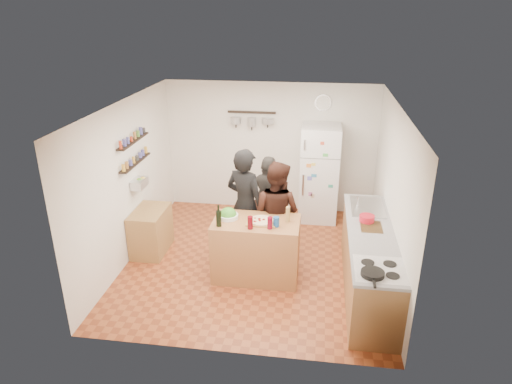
# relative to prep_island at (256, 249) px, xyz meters

# --- Properties ---
(room_shell) EXTENTS (4.20, 4.20, 4.20)m
(room_shell) POSITION_rel_prep_island_xyz_m (-0.08, 0.81, 0.79)
(room_shell) COLOR brown
(room_shell) RESTS_ON ground
(prep_island) EXTENTS (1.25, 0.72, 0.91)m
(prep_island) POSITION_rel_prep_island_xyz_m (0.00, 0.00, 0.00)
(prep_island) COLOR olive
(prep_island) RESTS_ON floor
(pizza_board) EXTENTS (0.42, 0.34, 0.02)m
(pizza_board) POSITION_rel_prep_island_xyz_m (0.08, -0.02, 0.47)
(pizza_board) COLOR olive
(pizza_board) RESTS_ON prep_island
(pizza) EXTENTS (0.34, 0.34, 0.02)m
(pizza) POSITION_rel_prep_island_xyz_m (0.08, -0.02, 0.48)
(pizza) COLOR #D3B78B
(pizza) RESTS_ON pizza_board
(salad_bowl) EXTENTS (0.29, 0.29, 0.06)m
(salad_bowl) POSITION_rel_prep_island_xyz_m (-0.42, 0.05, 0.48)
(salad_bowl) COLOR silver
(salad_bowl) RESTS_ON prep_island
(wine_bottle) EXTENTS (0.08, 0.08, 0.23)m
(wine_bottle) POSITION_rel_prep_island_xyz_m (-0.50, -0.22, 0.57)
(wine_bottle) COLOR black
(wine_bottle) RESTS_ON prep_island
(wine_glass_near) EXTENTS (0.08, 0.08, 0.19)m
(wine_glass_near) POSITION_rel_prep_island_xyz_m (-0.05, -0.24, 0.55)
(wine_glass_near) COLOR #52070E
(wine_glass_near) RESTS_ON prep_island
(wine_glass_far) EXTENTS (0.07, 0.07, 0.17)m
(wine_glass_far) POSITION_rel_prep_island_xyz_m (0.22, -0.20, 0.54)
(wine_glass_far) COLOR #5B0719
(wine_glass_far) RESTS_ON prep_island
(pepper_mill) EXTENTS (0.06, 0.06, 0.20)m
(pepper_mill) POSITION_rel_prep_island_xyz_m (0.45, 0.05, 0.55)
(pepper_mill) COLOR olive
(pepper_mill) RESTS_ON prep_island
(salt_canister) EXTENTS (0.09, 0.09, 0.14)m
(salt_canister) POSITION_rel_prep_island_xyz_m (0.30, -0.12, 0.53)
(salt_canister) COLOR navy
(salt_canister) RESTS_ON prep_island
(person_left) EXTENTS (0.79, 0.69, 1.83)m
(person_left) POSITION_rel_prep_island_xyz_m (-0.25, 0.54, 0.46)
(person_left) COLOR black
(person_left) RESTS_ON floor
(person_center) EXTENTS (0.98, 0.89, 1.66)m
(person_center) POSITION_rel_prep_island_xyz_m (0.24, 0.51, 0.37)
(person_center) COLOR black
(person_center) RESTS_ON floor
(person_back) EXTENTS (0.99, 0.70, 1.56)m
(person_back) POSITION_rel_prep_island_xyz_m (0.06, 1.02, 0.32)
(person_back) COLOR #2E2B28
(person_back) RESTS_ON floor
(counter_run) EXTENTS (0.63, 2.63, 0.90)m
(counter_run) POSITION_rel_prep_island_xyz_m (1.62, -0.13, -0.01)
(counter_run) COLOR #9E7042
(counter_run) RESTS_ON floor
(stove_top) EXTENTS (0.60, 0.62, 0.02)m
(stove_top) POSITION_rel_prep_island_xyz_m (1.62, -1.08, 0.46)
(stove_top) COLOR white
(stove_top) RESTS_ON counter_run
(skillet) EXTENTS (0.27, 0.27, 0.05)m
(skillet) POSITION_rel_prep_island_xyz_m (1.52, -1.23, 0.49)
(skillet) COLOR black
(skillet) RESTS_ON stove_top
(sink) EXTENTS (0.50, 0.80, 0.03)m
(sink) POSITION_rel_prep_island_xyz_m (1.62, 0.72, 0.46)
(sink) COLOR silver
(sink) RESTS_ON counter_run
(cutting_board) EXTENTS (0.30, 0.40, 0.02)m
(cutting_board) POSITION_rel_prep_island_xyz_m (1.62, 0.04, 0.46)
(cutting_board) COLOR brown
(cutting_board) RESTS_ON counter_run
(red_bowl) EXTENTS (0.22, 0.22, 0.09)m
(red_bowl) POSITION_rel_prep_island_xyz_m (1.57, 0.20, 0.51)
(red_bowl) COLOR #B41425
(red_bowl) RESTS_ON counter_run
(fridge) EXTENTS (0.70, 0.68, 1.80)m
(fridge) POSITION_rel_prep_island_xyz_m (0.87, 2.17, 0.45)
(fridge) COLOR white
(fridge) RESTS_ON floor
(wall_clock) EXTENTS (0.30, 0.03, 0.30)m
(wall_clock) POSITION_rel_prep_island_xyz_m (0.87, 2.50, 1.69)
(wall_clock) COLOR silver
(wall_clock) RESTS_ON back_wall
(spice_shelf_lower) EXTENTS (0.12, 1.00, 0.02)m
(spice_shelf_lower) POSITION_rel_prep_island_xyz_m (-2.01, 0.62, 1.04)
(spice_shelf_lower) COLOR black
(spice_shelf_lower) RESTS_ON left_wall
(spice_shelf_upper) EXTENTS (0.12, 1.00, 0.02)m
(spice_shelf_upper) POSITION_rel_prep_island_xyz_m (-2.01, 0.62, 1.40)
(spice_shelf_upper) COLOR black
(spice_shelf_upper) RESTS_ON left_wall
(produce_basket) EXTENTS (0.18, 0.35, 0.14)m
(produce_basket) POSITION_rel_prep_island_xyz_m (-1.98, 0.62, 0.69)
(produce_basket) COLOR silver
(produce_basket) RESTS_ON left_wall
(side_table) EXTENTS (0.50, 0.80, 0.73)m
(side_table) POSITION_rel_prep_island_xyz_m (-1.82, 0.51, -0.09)
(side_table) COLOR #A17943
(side_table) RESTS_ON floor
(pot_rack) EXTENTS (0.90, 0.04, 0.04)m
(pot_rack) POSITION_rel_prep_island_xyz_m (-0.43, 2.42, 1.49)
(pot_rack) COLOR black
(pot_rack) RESTS_ON back_wall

